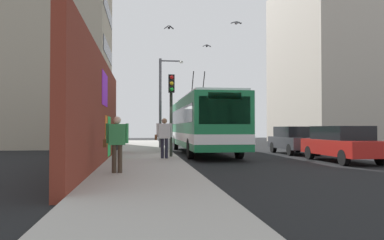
{
  "coord_description": "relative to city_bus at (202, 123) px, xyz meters",
  "views": [
    {
      "loc": [
        -18.73,
        1.73,
        1.49
      ],
      "look_at": [
        1.26,
        -0.89,
        1.92
      ],
      "focal_mm": 35.96,
      "sensor_mm": 36.0,
      "label": 1
    }
  ],
  "objects": [
    {
      "name": "pedestrian_at_curb",
      "position": [
        -5.2,
        2.54,
        -0.6
      ],
      "size": [
        0.24,
        0.78,
        1.78
      ],
      "color": "#1E1E2D",
      "rests_on": "sidewalk_slab"
    },
    {
      "name": "building_far_left",
      "position": [
        8.82,
        11.0,
        6.8
      ],
      "size": [
        8.62,
        9.57,
        17.23
      ],
      "color": "#9E937F",
      "rests_on": "ground_plane"
    },
    {
      "name": "parked_car_dark_gray",
      "position": [
        -1.07,
        -5.2,
        -0.98
      ],
      "size": [
        4.09,
        1.78,
        1.58
      ],
      "color": "#38383D",
      "rests_on": "ground_plane"
    },
    {
      "name": "traffic_light",
      "position": [
        -4.27,
        2.15,
        0.96
      ],
      "size": [
        0.49,
        0.28,
        3.88
      ],
      "color": "#2D382D",
      "rests_on": "sidewalk_slab"
    },
    {
      "name": "sidewalk_slab",
      "position": [
        -3.57,
        3.4,
        -1.73
      ],
      "size": [
        48.0,
        3.2,
        0.15
      ],
      "primitive_type": "cube",
      "color": "#9E9B93",
      "rests_on": "ground_plane"
    },
    {
      "name": "ground_plane",
      "position": [
        -3.57,
        1.8,
        -1.81
      ],
      "size": [
        80.0,
        80.0,
        0.0
      ],
      "primitive_type": "plane",
      "color": "black"
    },
    {
      "name": "flying_pigeons",
      "position": [
        -1.98,
        0.08,
        5.7
      ],
      "size": [
        8.02,
        3.81,
        2.74
      ],
      "color": "#47474C"
    },
    {
      "name": "city_bus",
      "position": [
        0.0,
        0.0,
        0.0
      ],
      "size": [
        12.46,
        2.69,
        5.03
      ],
      "color": "#19723F",
      "rests_on": "ground_plane"
    },
    {
      "name": "street_lamp",
      "position": [
        4.49,
        2.06,
        1.92
      ],
      "size": [
        0.44,
        1.69,
        6.2
      ],
      "color": "#4C4C51",
      "rests_on": "sidewalk_slab"
    },
    {
      "name": "graffiti_wall",
      "position": [
        -7.15,
        5.15,
        0.31
      ],
      "size": [
        14.82,
        0.32,
        4.23
      ],
      "color": "maroon",
      "rests_on": "ground_plane"
    },
    {
      "name": "pedestrian_near_wall",
      "position": [
        -10.57,
        4.27,
        -0.66
      ],
      "size": [
        0.23,
        0.75,
        1.69
      ],
      "color": "#3F3326",
      "rests_on": "sidewalk_slab"
    },
    {
      "name": "parked_car_red",
      "position": [
        -6.41,
        -5.2,
        -0.97
      ],
      "size": [
        4.72,
        1.8,
        1.58
      ],
      "color": "#B21E19",
      "rests_on": "ground_plane"
    },
    {
      "name": "building_far_right",
      "position": [
        13.34,
        -15.2,
        6.23
      ],
      "size": [
        13.56,
        9.13,
        16.06
      ],
      "color": "#B2A899",
      "rests_on": "ground_plane"
    }
  ]
}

